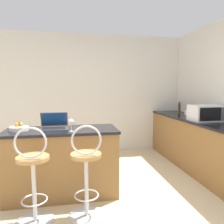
% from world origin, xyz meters
% --- Properties ---
extents(ground_plane, '(20.00, 20.00, 0.00)m').
position_xyz_m(ground_plane, '(0.00, 0.00, 0.00)').
color(ground_plane, beige).
extents(wall_back, '(12.00, 0.06, 2.60)m').
position_xyz_m(wall_back, '(0.00, 2.54, 1.30)').
color(wall_back, silver).
rests_on(wall_back, ground_plane).
extents(breakfast_bar, '(1.47, 0.62, 0.90)m').
position_xyz_m(breakfast_bar, '(-0.42, 0.60, 0.45)').
color(breakfast_bar, olive).
rests_on(breakfast_bar, ground_plane).
extents(counter_right, '(0.63, 3.04, 0.90)m').
position_xyz_m(counter_right, '(1.90, 1.01, 0.45)').
color(counter_right, olive).
rests_on(counter_right, ground_plane).
extents(bar_stool_near, '(0.40, 0.40, 1.06)m').
position_xyz_m(bar_stool_near, '(-0.70, -0.00, 0.51)').
color(bar_stool_near, silver).
rests_on(bar_stool_near, ground_plane).
extents(bar_stool_far, '(0.40, 0.40, 1.06)m').
position_xyz_m(bar_stool_far, '(-0.14, -0.00, 0.51)').
color(bar_stool_far, silver).
rests_on(bar_stool_far, ground_plane).
extents(laptop, '(0.36, 0.30, 0.22)m').
position_xyz_m(laptop, '(-0.53, 0.68, 0.95)').
color(laptop, '#47474C').
rests_on(laptop, breakfast_bar).
extents(microwave, '(0.52, 0.36, 0.26)m').
position_xyz_m(microwave, '(1.90, 0.91, 1.03)').
color(microwave, silver).
rests_on(microwave, counter_right).
extents(mug_white, '(0.10, 0.08, 0.09)m').
position_xyz_m(mug_white, '(1.99, 1.70, 0.95)').
color(mug_white, white).
rests_on(mug_white, counter_right).
extents(pepper_mill, '(0.05, 0.05, 0.26)m').
position_xyz_m(pepper_mill, '(1.91, 1.84, 1.02)').
color(pepper_mill, '#4C2D19').
rests_on(pepper_mill, counter_right).
extents(wine_glass_tall, '(0.07, 0.07, 0.16)m').
position_xyz_m(wine_glass_tall, '(-0.30, 0.43, 1.02)').
color(wine_glass_tall, silver).
rests_on(wine_glass_tall, breakfast_bar).
extents(fruit_bowl, '(0.23, 0.23, 0.10)m').
position_xyz_m(fruit_bowl, '(-0.95, 0.60, 0.94)').
color(fruit_bowl, silver).
rests_on(fruit_bowl, breakfast_bar).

